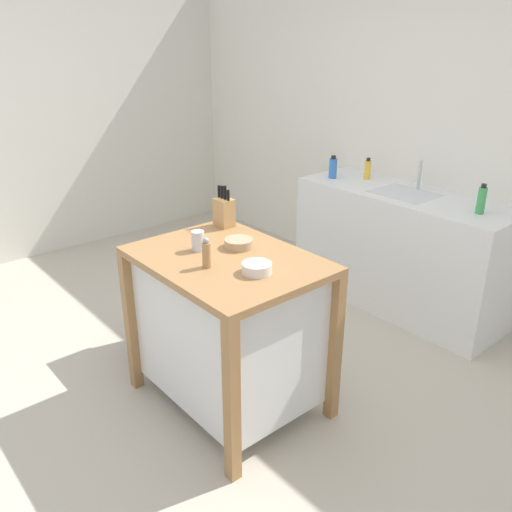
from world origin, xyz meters
name	(u,v)px	position (x,y,z in m)	size (l,w,h in m)	color
ground_plane	(203,383)	(0.00, 0.00, 0.00)	(6.47, 6.47, 0.00)	#BCB29E
wall_back	(426,130)	(0.00, 2.12, 1.30)	(5.47, 0.10, 2.60)	silver
wall_left	(99,108)	(-2.74, 0.76, 1.30)	(0.10, 2.72, 2.60)	silver
kitchen_island	(228,324)	(0.23, 0.03, 0.51)	(1.01, 0.75, 0.91)	#9E7042
knife_block	(224,212)	(-0.15, 0.31, 1.00)	(0.11, 0.09, 0.25)	tan
bowl_ceramic_small	(257,268)	(0.48, 0.02, 0.94)	(0.15, 0.15, 0.05)	silver
bowl_stoneware_deep	(239,243)	(0.17, 0.16, 0.93)	(0.16, 0.16, 0.05)	tan
drinking_cup	(198,241)	(0.06, -0.03, 0.96)	(0.07, 0.07, 0.11)	silver
pepper_grinder	(206,253)	(0.27, -0.12, 0.98)	(0.04, 0.04, 0.16)	#AD7F4C
trash_bin	(158,306)	(-0.51, 0.02, 0.32)	(0.36, 0.28, 0.63)	slate
sink_counter	(400,250)	(0.12, 1.77, 0.45)	(1.64, 0.60, 0.90)	silver
sink_faucet	(419,175)	(0.12, 1.91, 1.01)	(0.02, 0.02, 0.22)	#B7BCC1
bottle_spray_cleaner	(333,168)	(-0.52, 1.68, 0.98)	(0.06, 0.06, 0.18)	blue
bottle_hand_soap	(481,200)	(0.70, 1.73, 0.99)	(0.05, 0.05, 0.20)	green
bottle_dish_soap	(368,169)	(-0.32, 1.86, 0.98)	(0.05, 0.05, 0.17)	yellow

